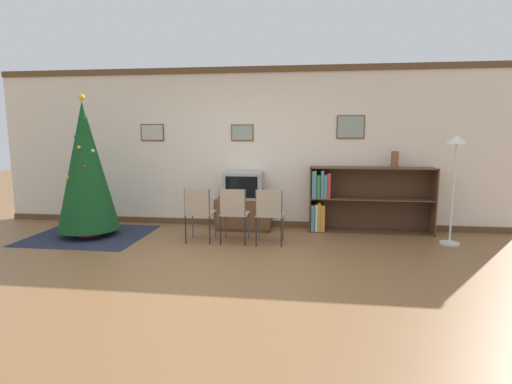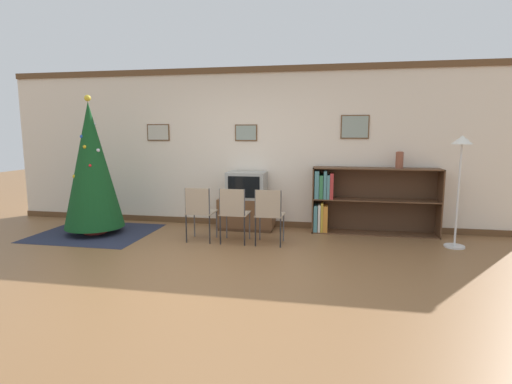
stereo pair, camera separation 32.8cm
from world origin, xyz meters
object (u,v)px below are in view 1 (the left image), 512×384
Objects in this scene: television at (244,185)px; standing_lamp at (455,161)px; bookshelf at (350,200)px; folding_chair_left at (199,211)px; folding_chair_center at (234,212)px; vase at (395,159)px; folding_chair_right at (269,213)px; tv_console at (244,214)px; christmas_tree at (86,167)px.

television is 3.21m from standing_lamp.
bookshelf is 1.25× the size of standing_lamp.
folding_chair_left and folding_chair_center have the same top height.
television is at bearing -178.43° from vase.
vase is 0.17× the size of standing_lamp.
folding_chair_center is at bearing 180.00° from folding_chair_right.
folding_chair_left is 3.14× the size of vase.
tv_console is at bearing -177.39° from bookshelf.
folding_chair_center is 0.42× the size of bookshelf.
vase is at bearing -1.42° from bookshelf.
christmas_tree reaches higher than television.
folding_chair_right is 2.25m from vase.
television is 0.40× the size of standing_lamp.
christmas_tree is 4.23m from bookshelf.
folding_chair_center is 1.00× the size of folding_chair_right.
standing_lamp reaches higher than bookshelf.
tv_console is 0.47× the size of bookshelf.
television is (2.35, 0.74, -0.35)m from christmas_tree.
bookshelf is (1.24, 0.99, 0.05)m from folding_chair_right.
folding_chair_center is (-0.00, -0.90, -0.27)m from television.
standing_lamp is at bearing -23.43° from bookshelf.
bookshelf is at bearing 11.29° from christmas_tree.
folding_chair_center reaches higher than tv_console.
folding_chair_center is (2.35, -0.17, -0.62)m from christmas_tree.
tv_console is 3.31m from standing_lamp.
vase is at bearing 1.57° from television.
tv_console is 0.48m from television.
christmas_tree reaches higher than folding_chair_right.
standing_lamp is (3.13, -0.51, 0.47)m from television.
television reaches higher than folding_chair_right.
television reaches higher than folding_chair_left.
vase is at bearing 9.57° from christmas_tree.
standing_lamp is at bearing -9.31° from television.
vase reaches higher than folding_chair_left.
television is 0.78× the size of folding_chair_left.
folding_chair_right is 0.42× the size of bookshelf.
television is at bearing 170.69° from standing_lamp.
standing_lamp is (1.38, -0.60, 0.69)m from bookshelf.
christmas_tree reaches higher than folding_chair_left.
christmas_tree is at bearing 176.69° from folding_chair_right.
vase is 0.92m from standing_lamp.
bookshelf is (2.28, 0.99, 0.05)m from folding_chair_left.
christmas_tree reaches higher than standing_lamp.
television reaches higher than tv_console.
tv_console is 1.07m from folding_chair_right.
tv_console is 1.78m from bookshelf.
television is 0.94m from folding_chair_center.
bookshelf reaches higher than television.
bookshelf reaches higher than folding_chair_center.
vase is at bearing 1.51° from tv_console.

